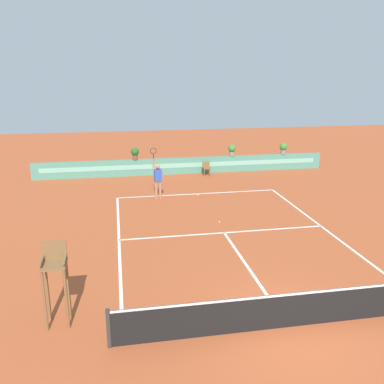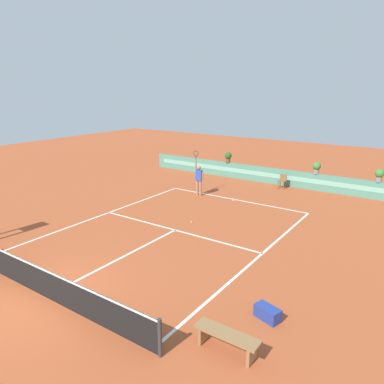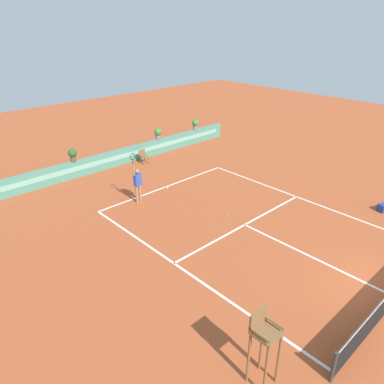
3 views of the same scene
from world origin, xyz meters
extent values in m
plane|color=#A84C28|center=(0.00, 6.00, 0.00)|extent=(60.00, 60.00, 0.00)
cube|color=white|center=(0.00, 11.89, 0.00)|extent=(8.22, 0.10, 0.01)
cube|color=white|center=(0.00, 6.40, 0.00)|extent=(8.22, 0.10, 0.01)
cube|color=white|center=(0.00, 3.20, 0.00)|extent=(0.10, 6.40, 0.01)
cube|color=white|center=(-4.11, 5.95, 0.00)|extent=(0.10, 11.89, 0.01)
cube|color=white|center=(4.11, 5.95, 0.00)|extent=(0.10, 11.89, 0.01)
cube|color=white|center=(0.00, 11.79, 0.00)|extent=(0.10, 0.20, 0.01)
cylinder|color=#333333|center=(4.41, 0.00, 0.50)|extent=(0.10, 0.10, 1.00)
cube|color=black|center=(0.00, 0.00, 0.47)|extent=(8.82, 0.02, 0.95)
cube|color=white|center=(0.00, 0.00, 0.92)|extent=(8.82, 0.03, 0.06)
cube|color=#4C8E7A|center=(0.00, 16.39, 0.50)|extent=(18.00, 0.20, 1.00)
cube|color=#7ABCA8|center=(0.00, 16.29, 0.55)|extent=(17.10, 0.01, 0.28)
cylinder|color=brown|center=(1.11, 15.41, 0.23)|extent=(0.05, 0.05, 0.45)
cylinder|color=brown|center=(1.46, 15.41, 0.23)|extent=(0.05, 0.05, 0.45)
cylinder|color=brown|center=(1.11, 15.77, 0.23)|extent=(0.05, 0.05, 0.45)
cylinder|color=brown|center=(1.46, 15.77, 0.23)|extent=(0.05, 0.05, 0.45)
cube|color=brown|center=(1.29, 15.59, 0.47)|extent=(0.44, 0.44, 0.04)
cube|color=brown|center=(1.29, 15.79, 0.67)|extent=(0.44, 0.04, 0.36)
cube|color=olive|center=(4.95, 1.01, 0.23)|extent=(0.08, 0.40, 0.45)
cube|color=olive|center=(6.23, 1.01, 0.23)|extent=(0.08, 0.40, 0.45)
cube|color=olive|center=(5.59, 1.01, 0.48)|extent=(1.60, 0.44, 0.06)
cube|color=navy|center=(5.88, 2.73, 0.18)|extent=(0.77, 0.55, 0.36)
cylinder|color=#9E7051|center=(-1.99, 11.45, 0.45)|extent=(0.14, 0.14, 0.90)
cylinder|color=#9E7051|center=(-2.19, 11.43, 0.45)|extent=(0.14, 0.14, 0.90)
cube|color=#2D4CB7|center=(-2.09, 11.44, 1.20)|extent=(0.38, 0.26, 0.60)
sphere|color=#9E7051|center=(-2.09, 11.44, 1.63)|extent=(0.22, 0.22, 0.22)
cylinder|color=#9E7051|center=(-2.28, 11.42, 1.75)|extent=(0.09, 0.09, 0.55)
cylinder|color=black|center=(-2.28, 11.42, 2.17)|extent=(0.04, 0.04, 0.24)
torus|color=#262626|center=(-2.28, 11.42, 2.43)|extent=(0.31, 0.07, 0.31)
cylinder|color=#9E7051|center=(-1.87, 11.47, 1.15)|extent=(0.09, 0.09, 0.50)
sphere|color=#CCE033|center=(0.08, 7.53, 0.03)|extent=(0.07, 0.07, 0.07)
cylinder|color=brown|center=(-2.95, 16.39, 1.14)|extent=(0.32, 0.32, 0.28)
sphere|color=#235B23|center=(-2.95, 16.39, 1.48)|extent=(0.48, 0.48, 0.48)
cylinder|color=gray|center=(6.47, 16.39, 1.14)|extent=(0.32, 0.32, 0.28)
sphere|color=#387F33|center=(6.47, 16.39, 1.48)|extent=(0.48, 0.48, 0.48)
cylinder|color=gray|center=(3.07, 16.39, 1.14)|extent=(0.32, 0.32, 0.28)
sphere|color=#387F33|center=(3.07, 16.39, 1.48)|extent=(0.48, 0.48, 0.48)
camera|label=1|loc=(-4.02, -8.48, 6.18)|focal=39.01mm
camera|label=2|loc=(9.02, -5.41, 5.99)|focal=34.16mm
camera|label=3|loc=(-11.21, -2.18, 8.25)|focal=34.19mm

